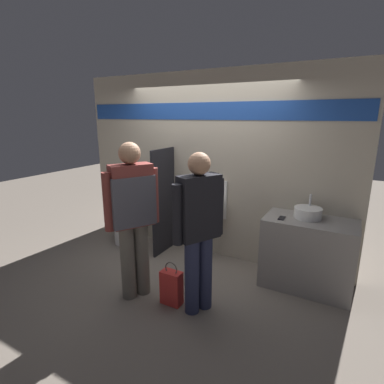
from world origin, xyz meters
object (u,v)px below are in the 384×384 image
object	(u,v)px
sink_basin	(308,213)
person_in_vest	(132,211)
shopping_bag	(171,287)
urinal_near_counter	(212,206)
toilet	(128,224)
cell_phone	(282,218)
person_with_lanyard	(199,227)

from	to	relation	value
sink_basin	person_in_vest	distance (m)	2.09
sink_basin	person_in_vest	xyz separation A→B (m)	(-1.68, -1.23, 0.11)
person_in_vest	sink_basin	bearing A→B (deg)	-24.02
person_in_vest	shopping_bag	world-z (taller)	person_in_vest
sink_basin	urinal_near_counter	size ratio (longest dim) A/B	0.27
toilet	person_in_vest	world-z (taller)	person_in_vest
toilet	shopping_bag	size ratio (longest dim) A/B	1.72
toilet	person_in_vest	size ratio (longest dim) A/B	0.49
toilet	person_in_vest	xyz separation A→B (m)	(1.12, -1.17, 0.75)
urinal_near_counter	cell_phone	bearing A→B (deg)	-14.89
sink_basin	person_with_lanyard	world-z (taller)	person_with_lanyard
toilet	cell_phone	bearing A→B (deg)	-2.76
person_in_vest	shopping_bag	xyz separation A→B (m)	(0.47, 0.05, -0.85)
person_with_lanyard	shopping_bag	world-z (taller)	person_with_lanyard
shopping_bag	urinal_near_counter	bearing A→B (deg)	94.57
urinal_near_counter	person_with_lanyard	world-z (taller)	person_with_lanyard
person_with_lanyard	cell_phone	bearing A→B (deg)	-5.80
cell_phone	person_with_lanyard	xyz separation A→B (m)	(-0.64, -0.94, 0.08)
sink_basin	cell_phone	distance (m)	0.33
cell_phone	shopping_bag	distance (m)	1.54
person_in_vest	toilet	bearing A→B (deg)	73.72
cell_phone	person_with_lanyard	size ratio (longest dim) A/B	0.08
cell_phone	toilet	bearing A→B (deg)	177.24
urinal_near_counter	shopping_bag	size ratio (longest dim) A/B	2.35
sink_basin	person_with_lanyard	size ratio (longest dim) A/B	0.19
cell_phone	toilet	world-z (taller)	cell_phone
cell_phone	toilet	size ratio (longest dim) A/B	0.16
cell_phone	toilet	xyz separation A→B (m)	(-2.54, 0.12, -0.58)
urinal_near_counter	shopping_bag	distance (m)	1.42
toilet	shopping_bag	xyz separation A→B (m)	(1.59, -1.12, -0.10)
person_in_vest	urinal_near_counter	bearing A→B (deg)	14.62
toilet	shopping_bag	world-z (taller)	toilet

